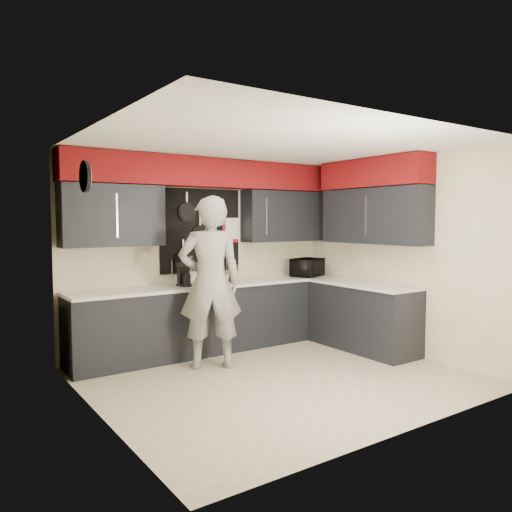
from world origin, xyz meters
TOP-DOWN VIEW (x-y plane):
  - ground at (0.00, 0.00)m, footprint 4.00×4.00m
  - back_wall_assembly at (0.01, 1.60)m, footprint 4.00×0.36m
  - right_wall_assembly at (1.85, 0.26)m, footprint 0.36×3.50m
  - left_wall_assembly at (-1.99, 0.02)m, footprint 0.05×3.50m
  - base_cabinets at (0.49, 1.13)m, footprint 3.95×2.20m
  - microwave at (1.55, 1.34)m, footprint 0.58×0.48m
  - knife_block at (0.28, 1.42)m, footprint 0.14×0.14m
  - utensil_crock at (-0.31, 1.51)m, footprint 0.13×0.13m
  - coffee_maker at (-0.46, 1.41)m, footprint 0.21×0.24m
  - person at (-0.43, 0.79)m, footprint 0.88×0.75m

SIDE VIEW (x-z plane):
  - ground at x=0.00m, z-range 0.00..0.00m
  - base_cabinets at x=0.49m, z-range 0.00..0.92m
  - utensil_crock at x=-0.31m, z-range 0.92..1.09m
  - person at x=-0.43m, z-range 0.00..2.05m
  - knife_block at x=0.28m, z-range 0.92..1.16m
  - microwave at x=1.55m, z-range 0.92..1.19m
  - coffee_maker at x=-0.46m, z-range 0.93..1.23m
  - left_wall_assembly at x=-1.99m, z-range 0.03..2.63m
  - right_wall_assembly at x=1.85m, z-range 0.64..3.24m
  - back_wall_assembly at x=0.01m, z-range 0.71..3.31m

